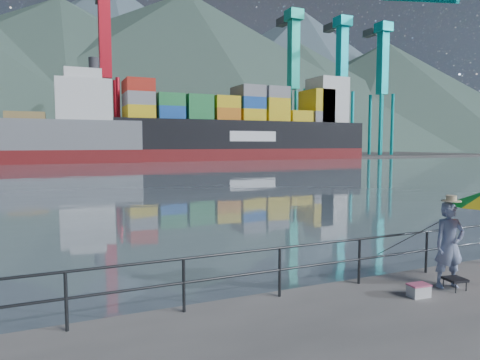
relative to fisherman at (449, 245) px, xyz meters
name	(u,v)px	position (x,y,z in m)	size (l,w,h in m)	color
harbor_water	(72,154)	(-2.62, 129.25, -0.92)	(500.00, 280.00, 0.00)	slate
far_dock	(126,157)	(7.38, 92.25, -0.92)	(200.00, 40.00, 0.40)	#514F4C
guardrail	(321,266)	(-2.62, 0.95, -0.40)	(22.00, 0.06, 1.03)	#2D3033
mountains	(148,77)	(36.20, 206.99, 34.63)	(600.00, 332.80, 80.00)	#385147
port_cranes	(227,85)	(28.38, 83.25, 15.08)	(116.00, 28.00, 38.40)	#B32924
container_stacks	(217,145)	(29.38, 92.29, 1.68)	(58.00, 5.40, 7.80)	red
fisherman	(449,245)	(0.00, 0.00, 0.00)	(0.67, 0.44, 1.85)	#2D4B8A
folding_stool	(455,284)	(-0.02, -0.20, -0.79)	(0.44, 0.44, 0.26)	black
cooler_bag	(419,291)	(-1.05, -0.20, -0.81)	(0.40, 0.27, 0.23)	silver
fishing_rod	(411,273)	(0.01, 1.05, -0.92)	(0.02, 0.02, 2.07)	black
container_ship	(251,130)	(30.29, 74.70, 4.96)	(53.79, 8.96, 18.10)	maroon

